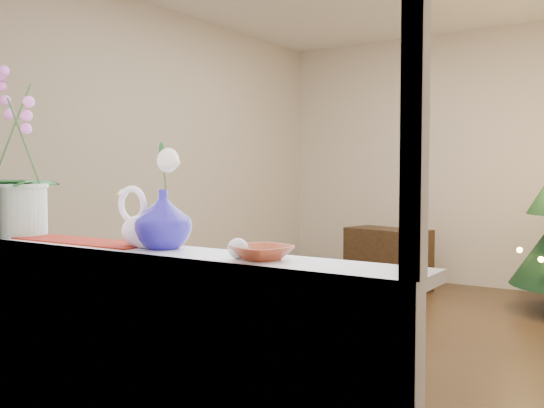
% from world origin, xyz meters
% --- Properties ---
extents(ground, '(5.00, 5.00, 0.00)m').
position_xyz_m(ground, '(0.00, 0.00, 0.00)').
color(ground, '#3C2918').
rests_on(ground, ground).
extents(wall_back, '(4.50, 0.10, 2.70)m').
position_xyz_m(wall_back, '(0.00, 2.50, 1.35)').
color(wall_back, beige).
rests_on(wall_back, ground).
extents(wall_front, '(4.50, 0.10, 2.70)m').
position_xyz_m(wall_front, '(0.00, -2.50, 1.35)').
color(wall_front, beige).
rests_on(wall_front, ground).
extents(wall_left, '(0.10, 5.00, 2.70)m').
position_xyz_m(wall_left, '(-2.25, 0.00, 1.35)').
color(wall_left, beige).
rests_on(wall_left, ground).
extents(window_apron, '(2.20, 0.08, 0.88)m').
position_xyz_m(window_apron, '(0.00, -2.46, 0.44)').
color(window_apron, white).
rests_on(window_apron, ground).
extents(windowsill, '(2.20, 0.26, 0.04)m').
position_xyz_m(windowsill, '(0.00, -2.37, 0.90)').
color(windowsill, white).
rests_on(windowsill, window_apron).
extents(window_frame, '(2.22, 0.06, 1.60)m').
position_xyz_m(window_frame, '(0.00, -2.47, 1.70)').
color(window_frame, white).
rests_on(window_frame, windowsill).
extents(runner, '(0.70, 0.20, 0.01)m').
position_xyz_m(runner, '(-0.38, -2.37, 0.92)').
color(runner, maroon).
rests_on(runner, windowsill).
extents(orchid_pot, '(0.30, 0.30, 0.78)m').
position_xyz_m(orchid_pot, '(-0.82, -2.37, 1.31)').
color(orchid_pot, beige).
rests_on(orchid_pot, windowsill).
extents(swan, '(0.28, 0.17, 0.22)m').
position_xyz_m(swan, '(-0.03, -2.37, 1.03)').
color(swan, white).
rests_on(swan, windowsill).
extents(blue_vase, '(0.29, 0.29, 0.26)m').
position_xyz_m(blue_vase, '(0.06, -2.35, 1.05)').
color(blue_vase, navy).
rests_on(blue_vase, windowsill).
extents(lily, '(0.14, 0.08, 0.19)m').
position_xyz_m(lily, '(0.06, -2.35, 1.28)').
color(lily, silver).
rests_on(lily, blue_vase).
extents(paperweight, '(0.08, 0.08, 0.07)m').
position_xyz_m(paperweight, '(0.45, -2.42, 0.95)').
color(paperweight, silver).
rests_on(paperweight, windowsill).
extents(amber_dish, '(0.20, 0.20, 0.04)m').
position_xyz_m(amber_dish, '(0.53, -2.39, 0.94)').
color(amber_dish, maroon).
rests_on(amber_dish, windowsill).
extents(side_table, '(0.91, 0.58, 0.63)m').
position_xyz_m(side_table, '(-0.77, 1.82, 0.31)').
color(side_table, black).
rests_on(side_table, ground).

